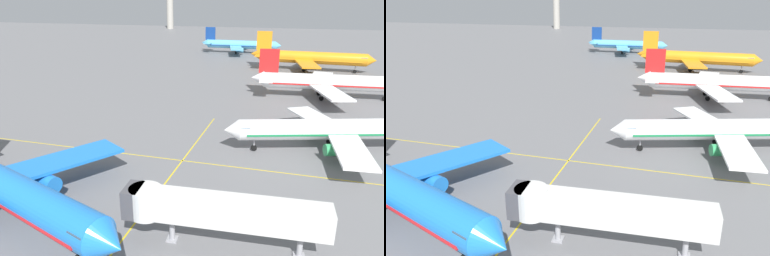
# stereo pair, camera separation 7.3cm
# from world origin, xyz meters

# --- Properties ---
(airliner_second_row) EXTENTS (32.34, 27.63, 10.27)m
(airliner_second_row) POSITION_xyz_m (21.08, 44.06, 3.51)
(airliner_second_row) COLOR white
(airliner_second_row) RESTS_ON ground
(airliner_third_row) EXTENTS (37.25, 32.00, 11.57)m
(airliner_third_row) POSITION_xyz_m (22.62, 78.39, 3.95)
(airliner_third_row) COLOR white
(airliner_third_row) RESTS_ON ground
(airliner_far_left_stand) EXTENTS (40.29, 34.77, 12.54)m
(airliner_far_left_stand) POSITION_xyz_m (18.78, 115.00, 4.28)
(airliner_far_left_stand) COLOR orange
(airliner_far_left_stand) RESTS_ON ground
(airliner_far_right_stand) EXTENTS (35.12, 30.42, 10.96)m
(airliner_far_right_stand) POSITION_xyz_m (-10.23, 149.59, 3.74)
(airliner_far_right_stand) COLOR #5BB7E5
(airliner_far_right_stand) RESTS_ON ground
(taxiway_markings) EXTENTS (167.11, 78.42, 0.01)m
(taxiway_markings) POSITION_xyz_m (0.00, 15.82, 0.00)
(taxiway_markings) COLOR yellow
(taxiway_markings) RESTS_ON ground
(jet_bridge) EXTENTS (19.95, 4.24, 5.58)m
(jet_bridge) POSITION_xyz_m (8.61, 15.22, 4.06)
(jet_bridge) COLOR silver
(jet_bridge) RESTS_ON ground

